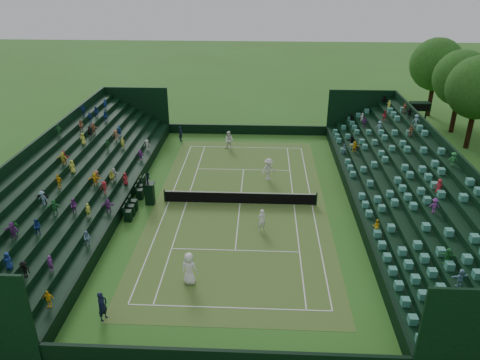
{
  "coord_description": "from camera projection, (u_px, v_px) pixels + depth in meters",
  "views": [
    {
      "loc": [
        1.53,
        -31.55,
        16.83
      ],
      "look_at": [
        0.0,
        0.0,
        2.0
      ],
      "focal_mm": 35.0,
      "sensor_mm": 36.0,
      "label": 1
    }
  ],
  "objects": [
    {
      "name": "line_judge_north",
      "position": [
        181.0,
        134.0,
        47.84
      ],
      "size": [
        0.38,
        0.58,
        1.57
      ],
      "primitive_type": "imported",
      "rotation": [
        0.0,
        0.0,
        1.58
      ],
      "color": "black",
      "rests_on": "ground"
    },
    {
      "name": "player_near_west",
      "position": [
        189.0,
        268.0,
        26.53
      ],
      "size": [
        1.12,
        0.9,
        2.0
      ],
      "primitive_type": "imported",
      "rotation": [
        0.0,
        0.0,
        2.84
      ],
      "color": "white",
      "rests_on": "ground"
    },
    {
      "name": "perimeter_wall_west",
      "position": [
        130.0,
        195.0,
        35.9
      ],
      "size": [
        0.2,
        31.77,
        1.0
      ],
      "primitive_type": "cube",
      "color": "black",
      "rests_on": "ground"
    },
    {
      "name": "ground",
      "position": [
        240.0,
        204.0,
        35.74
      ],
      "size": [
        160.0,
        160.0,
        0.0
      ],
      "primitive_type": "plane",
      "color": "#34611E",
      "rests_on": "ground"
    },
    {
      "name": "perimeter_wall_east",
      "position": [
        352.0,
        200.0,
        35.16
      ],
      "size": [
        0.2,
        31.77,
        1.0
      ],
      "primitive_type": "cube",
      "color": "black",
      "rests_on": "ground"
    },
    {
      "name": "perimeter_wall_north",
      "position": [
        247.0,
        130.0,
        49.89
      ],
      "size": [
        17.17,
        0.2,
        1.0
      ],
      "primitive_type": "cube",
      "color": "black",
      "rests_on": "ground"
    },
    {
      "name": "player_near_east",
      "position": [
        262.0,
        220.0,
        31.87
      ],
      "size": [
        0.7,
        0.6,
        1.63
      ],
      "primitive_type": "imported",
      "rotation": [
        0.0,
        0.0,
        3.57
      ],
      "color": "white",
      "rests_on": "ground"
    },
    {
      "name": "tennis_net",
      "position": [
        240.0,
        198.0,
        35.52
      ],
      "size": [
        11.67,
        0.1,
        1.06
      ],
      "color": "black",
      "rests_on": "ground"
    },
    {
      "name": "player_far_west",
      "position": [
        229.0,
        140.0,
        45.73
      ],
      "size": [
        1.06,
        0.94,
        1.83
      ],
      "primitive_type": "imported",
      "rotation": [
        0.0,
        0.0,
        -0.33
      ],
      "color": "white",
      "rests_on": "ground"
    },
    {
      "name": "perimeter_wall_south",
      "position": [
        223.0,
        359.0,
        21.17
      ],
      "size": [
        17.17,
        0.2,
        1.0
      ],
      "primitive_type": "cube",
      "color": "black",
      "rests_on": "ground"
    },
    {
      "name": "south_grandstand",
      "position": [
        74.0,
        182.0,
        35.64
      ],
      "size": [
        6.6,
        32.0,
        4.9
      ],
      "color": "black",
      "rests_on": "ground"
    },
    {
      "name": "scoreboard_tower",
      "position": [
        420.0,
        108.0,
        48.1
      ],
      "size": [
        2.0,
        1.0,
        3.7
      ],
      "color": "black",
      "rests_on": "ground"
    },
    {
      "name": "north_grandstand",
      "position": [
        411.0,
        189.0,
        34.53
      ],
      "size": [
        6.6,
        32.0,
        4.9
      ],
      "color": "black",
      "rests_on": "ground"
    },
    {
      "name": "courtside_chairs",
      "position": [
        137.0,
        199.0,
        35.47
      ],
      "size": [
        0.53,
        5.5,
        1.16
      ],
      "color": "black",
      "rests_on": "ground"
    },
    {
      "name": "umpire_chair",
      "position": [
        149.0,
        191.0,
        35.28
      ],
      "size": [
        0.82,
        0.82,
        2.59
      ],
      "color": "black",
      "rests_on": "ground"
    },
    {
      "name": "line_judge_south",
      "position": [
        102.0,
        306.0,
        23.88
      ],
      "size": [
        0.6,
        0.71,
        1.66
      ],
      "primitive_type": "imported",
      "rotation": [
        0.0,
        0.0,
        1.17
      ],
      "color": "black",
      "rests_on": "ground"
    },
    {
      "name": "court_surface",
      "position": [
        240.0,
        204.0,
        35.74
      ],
      "size": [
        12.97,
        26.77,
        0.01
      ],
      "primitive_type": "cube",
      "color": "#357F2A",
      "rests_on": "ground"
    },
    {
      "name": "player_far_east",
      "position": [
        269.0,
        169.0,
        39.2
      ],
      "size": [
        1.44,
        1.31,
        1.94
      ],
      "primitive_type": "imported",
      "rotation": [
        0.0,
        0.0,
        0.61
      ],
      "color": "silver",
      "rests_on": "ground"
    }
  ]
}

